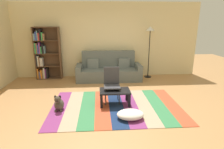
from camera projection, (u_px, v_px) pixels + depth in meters
ground_plane at (112, 102)px, 4.82m from camera, size 14.00×14.00×0.00m
back_wall at (107, 40)px, 6.90m from camera, size 6.80×0.10×2.70m
rug at (116, 106)px, 4.59m from camera, size 3.13×2.09×0.01m
couch at (109, 70)px, 6.67m from camera, size 2.26×0.80×1.00m
bookshelf at (45, 54)px, 6.64m from camera, size 0.90×0.28×1.85m
coffee_table at (115, 93)px, 4.64m from camera, size 0.75×0.49×0.37m
pouf at (130, 114)px, 3.99m from camera, size 0.58×0.43×0.18m
dog at (59, 104)px, 4.37m from camera, size 0.22×0.35×0.40m
standing_lamp at (150, 35)px, 6.64m from camera, size 0.32×0.32×1.85m
tv_remote at (119, 90)px, 4.60m from camera, size 0.11×0.15×0.02m
folding_chair at (112, 82)px, 4.76m from camera, size 0.40×0.40×0.90m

